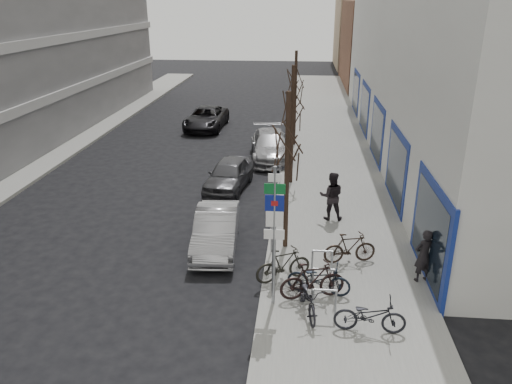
% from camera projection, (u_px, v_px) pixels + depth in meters
% --- Properties ---
extents(ground, '(120.00, 120.00, 0.00)m').
position_uv_depth(ground, '(190.00, 302.00, 14.35)').
color(ground, black).
rests_on(ground, ground).
extents(sidewalk_east, '(5.00, 70.00, 0.15)m').
position_uv_depth(sidewalk_east, '(331.00, 185.00, 23.21)').
color(sidewalk_east, slate).
rests_on(sidewalk_east, ground).
extents(sidewalk_west, '(3.00, 70.00, 0.15)m').
position_uv_depth(sidewalk_west, '(15.00, 174.00, 24.57)').
color(sidewalk_west, slate).
rests_on(sidewalk_west, ground).
extents(brick_building_far, '(12.00, 14.00, 8.00)m').
position_uv_depth(brick_building_far, '(407.00, 44.00, 48.89)').
color(brick_building_far, brown).
rests_on(brick_building_far, ground).
extents(tan_building_far, '(13.00, 12.00, 9.00)m').
position_uv_depth(tan_building_far, '(389.00, 30.00, 62.59)').
color(tan_building_far, '#937A5B').
rests_on(tan_building_far, ground).
extents(highway_sign_pole, '(0.55, 0.10, 4.20)m').
position_uv_depth(highway_sign_pole, '(274.00, 229.00, 13.24)').
color(highway_sign_pole, gray).
rests_on(highway_sign_pole, ground).
extents(bike_rack, '(0.66, 2.26, 0.83)m').
position_uv_depth(bike_rack, '(323.00, 278.00, 14.34)').
color(bike_rack, gray).
rests_on(bike_rack, sidewalk_east).
extents(tree_near, '(1.80, 1.80, 5.50)m').
position_uv_depth(tree_near, '(288.00, 135.00, 15.89)').
color(tree_near, black).
rests_on(tree_near, ground).
extents(tree_mid, '(1.80, 1.80, 5.50)m').
position_uv_depth(tree_mid, '(293.00, 98.00, 21.92)').
color(tree_mid, black).
rests_on(tree_mid, ground).
extents(tree_far, '(1.80, 1.80, 5.50)m').
position_uv_depth(tree_far, '(296.00, 76.00, 27.95)').
color(tree_far, black).
rests_on(tree_far, ground).
extents(meter_front, '(0.10, 0.08, 1.27)m').
position_uv_depth(meter_front, '(272.00, 232.00, 16.62)').
color(meter_front, gray).
rests_on(meter_front, sidewalk_east).
extents(meter_mid, '(0.10, 0.08, 1.27)m').
position_uv_depth(meter_mid, '(280.00, 177.00, 21.72)').
color(meter_mid, gray).
rests_on(meter_mid, sidewalk_east).
extents(meter_back, '(0.10, 0.08, 1.27)m').
position_uv_depth(meter_back, '(285.00, 143.00, 26.83)').
color(meter_back, gray).
rests_on(meter_back, sidewalk_east).
extents(bike_near_left, '(0.93, 1.87, 1.10)m').
position_uv_depth(bike_near_left, '(308.00, 295.00, 13.43)').
color(bike_near_left, black).
rests_on(bike_near_left, sidewalk_east).
extents(bike_near_right, '(2.01, 1.08, 1.17)m').
position_uv_depth(bike_near_right, '(312.00, 280.00, 14.10)').
color(bike_near_right, black).
rests_on(bike_near_right, sidewalk_east).
extents(bike_mid_curb, '(1.91, 0.85, 1.13)m').
position_uv_depth(bike_mid_curb, '(319.00, 276.00, 14.34)').
color(bike_mid_curb, black).
rests_on(bike_mid_curb, sidewalk_east).
extents(bike_mid_inner, '(1.85, 1.29, 1.09)m').
position_uv_depth(bike_mid_inner, '(283.00, 264.00, 15.01)').
color(bike_mid_inner, black).
rests_on(bike_mid_inner, sidewalk_east).
extents(bike_far_curb, '(1.86, 0.62, 1.12)m').
position_uv_depth(bike_far_curb, '(370.00, 313.00, 12.67)').
color(bike_far_curb, black).
rests_on(bike_far_curb, sidewalk_east).
extents(bike_far_inner, '(1.82, 0.92, 1.06)m').
position_uv_depth(bike_far_inner, '(350.00, 248.00, 16.05)').
color(bike_far_inner, black).
rests_on(bike_far_inner, sidewalk_east).
extents(parked_car_front, '(1.76, 4.22, 1.36)m').
position_uv_depth(parked_car_front, '(216.00, 230.00, 17.29)').
color(parked_car_front, '#9B9B9F').
rests_on(parked_car_front, ground).
extents(parked_car_mid, '(2.14, 4.22, 1.38)m').
position_uv_depth(parked_car_mid, '(229.00, 174.00, 22.71)').
color(parked_car_mid, '#444448').
rests_on(parked_car_mid, ground).
extents(parked_car_back, '(2.70, 5.34, 1.49)m').
position_uv_depth(parked_car_back, '(271.00, 146.00, 26.96)').
color(parked_car_back, '#9A9A9F').
rests_on(parked_car_back, ground).
extents(lane_car, '(2.54, 5.19, 1.42)m').
position_uv_depth(lane_car, '(206.00, 118.00, 33.34)').
color(lane_car, black).
rests_on(lane_car, ground).
extents(pedestrian_near, '(0.72, 0.60, 1.69)m').
position_uv_depth(pedestrian_near, '(424.00, 256.00, 14.89)').
color(pedestrian_near, black).
rests_on(pedestrian_near, sidewalk_east).
extents(pedestrian_far, '(0.71, 0.49, 1.93)m').
position_uv_depth(pedestrian_far, '(331.00, 196.00, 19.10)').
color(pedestrian_far, black).
rests_on(pedestrian_far, sidewalk_east).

